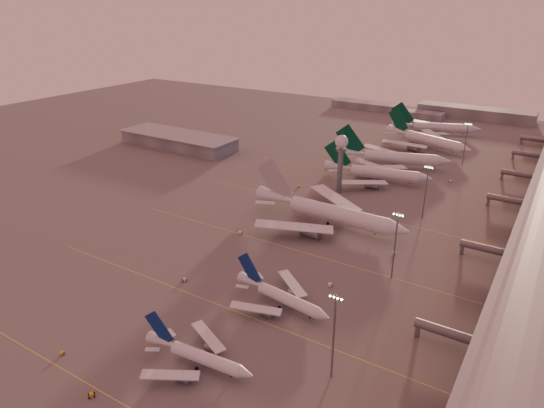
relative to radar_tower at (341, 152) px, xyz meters
The scene contains 26 objects.
ground 121.92m from the radar_tower, 92.39° to the right, with size 700.00×700.00×0.00m, color #565454.
taxiway_markings 71.83m from the radar_tower, 68.66° to the right, with size 180.00×185.25×0.02m.
hangar 127.68m from the radar_tower, behind, with size 82.00×27.00×8.50m.
radar_tower is the anchor object (origin of this frame).
mast_a 131.38m from the radar_tower, 66.17° to the right, with size 3.60×0.56×25.00m.
mast_b 82.32m from the radar_tower, 52.43° to the right, with size 3.60×0.56×25.00m.
mast_c 46.66m from the radar_tower, 12.53° to the right, with size 3.60×0.56×25.00m.
mast_d 91.11m from the radar_tower, 61.74° to the left, with size 3.60×0.56×25.00m.
distant_horizon 205.86m from the radar_tower, 90.67° to the left, with size 165.00×37.50×9.00m.
narrowbody_near 137.95m from the radar_tower, 80.96° to the right, with size 33.62×26.75×13.13m.
narrowbody_mid 105.03m from the radar_tower, 75.31° to the right, with size 36.36×28.86×14.24m.
widebody_white 43.23m from the radar_tower, 71.86° to the right, with size 72.55×58.07×25.51m.
greentail_a 32.05m from the radar_tower, 66.61° to the left, with size 57.13×45.72×20.94m.
greentail_b 56.40m from the radar_tower, 79.96° to the left, with size 63.93×50.88×23.89m.
greentail_c 105.32m from the radar_tower, 81.41° to the left, with size 61.38×48.71×23.28m.
greentail_d 141.85m from the radar_tower, 85.42° to the left, with size 60.18×47.79×22.74m.
gsv_truck_a 153.28m from the radar_tower, 94.84° to the right, with size 5.11×2.27×2.00m.
gsv_tug_near 158.79m from the radar_tower, 87.78° to the right, with size 3.65×3.99×0.98m.
gsv_catering_a 144.52m from the radar_tower, 64.88° to the right, with size 5.65×4.06×4.24m.
gsv_tug_mid 107.51m from the radar_tower, 95.42° to the right, with size 3.79×3.66×0.94m.
gsv_truck_b 90.61m from the radar_tower, 66.89° to the right, with size 6.47×3.49×2.48m.
gsv_truck_c 69.34m from the radar_tower, 102.46° to the right, with size 6.57×4.06×2.50m.
gsv_catering_b 69.00m from the radar_tower, 46.82° to the right, with size 5.04×2.65×4.01m.
gsv_tug_far 32.36m from the radar_tower, 59.26° to the right, with size 3.54×3.61×0.90m.
gsv_truck_d 28.82m from the radar_tower, 169.41° to the right, with size 4.32×6.61×2.51m.
gsv_tug_hangar 66.37m from the radar_tower, 45.27° to the left, with size 3.39×2.30×0.91m.
Camera 1 is at (96.75, -91.19, 89.78)m, focal length 32.00 mm.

